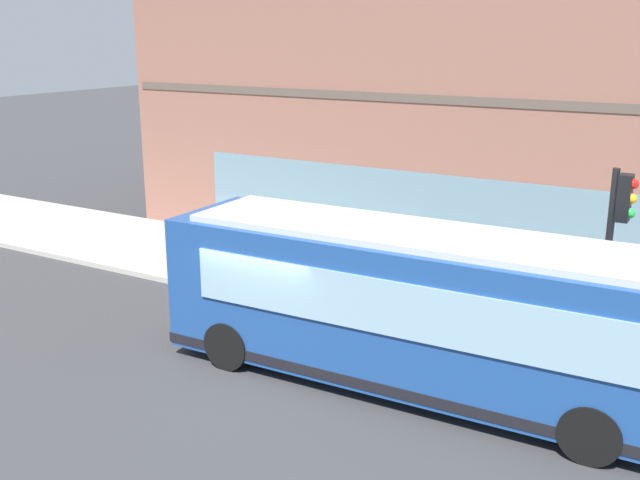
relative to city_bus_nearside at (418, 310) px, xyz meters
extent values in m
plane|color=#38383A|center=(-0.49, 2.83, -1.55)|extent=(120.00, 120.00, 0.00)
cube|color=#B2ADA3|center=(4.46, 2.83, -1.48)|extent=(4.71, 40.00, 0.15)
cube|color=#8C5B4C|center=(11.42, 2.83, 2.83)|extent=(9.21, 21.03, 8.76)
cube|color=brown|center=(6.96, 2.83, 3.27)|extent=(0.36, 20.61, 0.24)
cube|color=slate|center=(6.86, 2.83, 0.05)|extent=(0.12, 14.72, 2.40)
cube|color=#1E478C|center=(0.00, -0.02, 0.05)|extent=(2.73, 10.05, 2.70)
cube|color=silver|center=(0.00, -0.02, 1.46)|extent=(2.33, 9.05, 0.12)
cube|color=#8CB2C6|center=(-0.11, 4.96, 0.50)|extent=(2.20, 0.13, 1.20)
cube|color=#8CB2C6|center=(1.27, 0.01, 0.45)|extent=(0.25, 8.20, 1.00)
cube|color=#8CB2C6|center=(-1.27, -0.04, 0.45)|extent=(0.25, 8.20, 1.00)
cube|color=black|center=(0.00, -0.02, -1.12)|extent=(2.77, 10.09, 0.20)
cylinder|color=black|center=(1.07, 3.61, -1.05)|extent=(0.32, 1.01, 1.00)
cylinder|color=black|center=(-1.23, 3.56, -1.05)|extent=(0.32, 1.01, 1.00)
cylinder|color=black|center=(1.23, -3.39, -1.05)|extent=(0.32, 1.01, 1.00)
cylinder|color=black|center=(-1.07, -3.44, -1.05)|extent=(0.32, 1.01, 1.00)
cylinder|color=black|center=(2.47, -2.86, 0.58)|extent=(0.14, 0.14, 3.97)
cube|color=black|center=(2.47, -3.05, 2.02)|extent=(0.32, 0.24, 0.90)
sphere|color=red|center=(2.47, -3.18, 2.30)|extent=(0.20, 0.20, 0.20)
sphere|color=yellow|center=(2.47, -3.18, 2.02)|extent=(0.20, 0.20, 0.20)
sphere|color=green|center=(2.47, -3.18, 1.74)|extent=(0.20, 0.20, 0.20)
cylinder|color=yellow|center=(5.63, -1.22, -1.13)|extent=(0.24, 0.24, 0.55)
sphere|color=yellow|center=(5.63, -1.22, -0.77)|extent=(0.22, 0.22, 0.22)
cylinder|color=yellow|center=(5.63, -1.39, -1.08)|extent=(0.10, 0.12, 0.10)
cylinder|color=yellow|center=(5.80, -1.22, -1.08)|extent=(0.12, 0.10, 0.10)
cylinder|color=gold|center=(3.27, 5.05, -1.01)|extent=(0.14, 0.14, 0.78)
cylinder|color=gold|center=(3.41, 4.93, -1.01)|extent=(0.14, 0.14, 0.78)
cylinder|color=#B23338|center=(3.34, 4.99, -0.32)|extent=(0.32, 0.32, 0.62)
sphere|color=brown|center=(3.34, 4.99, 0.10)|extent=(0.21, 0.21, 0.21)
camera|label=1|loc=(-12.25, -5.12, 5.06)|focal=41.96mm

